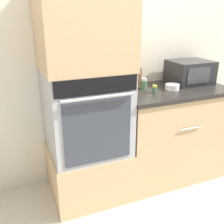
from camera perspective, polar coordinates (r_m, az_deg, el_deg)
name	(u,v)px	position (r m, az deg, el deg)	size (l,w,h in m)	color
ground_plane	(135,202)	(2.47, 5.04, -18.92)	(12.00, 12.00, 0.00)	beige
wall_back	(108,50)	(2.50, -0.79, 13.31)	(8.00, 0.05, 2.50)	beige
oven_cabinet_base	(88,171)	(2.46, -5.16, -12.57)	(0.66, 0.60, 0.45)	tan
wall_oven	(86,111)	(2.19, -5.61, 0.14)	(0.64, 0.64, 0.70)	#9EA0A5
oven_cabinet_upper	(83,27)	(2.06, -6.33, 17.99)	(0.66, 0.60, 0.64)	tan
counter_unit	(169,132)	(2.68, 12.28, -4.37)	(1.05, 0.63, 0.92)	tan
microwave	(190,72)	(2.72, 16.58, 8.34)	(0.40, 0.33, 0.22)	#232326
knife_block	(132,77)	(2.50, 4.35, 7.67)	(0.13, 0.14, 0.23)	brown
bowl	(172,87)	(2.46, 12.97, 5.35)	(0.13, 0.13, 0.05)	white
condiment_jar_near	(154,89)	(2.34, 9.23, 4.96)	(0.04, 0.04, 0.07)	#427047
condiment_jar_mid	(132,89)	(2.31, 4.38, 5.10)	(0.05, 0.05, 0.07)	silver
condiment_jar_far	(144,84)	(2.43, 6.94, 6.10)	(0.05, 0.05, 0.10)	#427047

